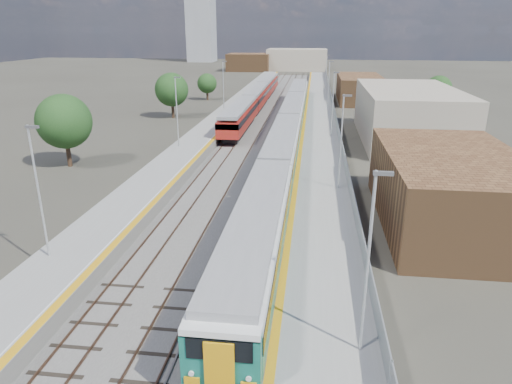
# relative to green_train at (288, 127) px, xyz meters

# --- Properties ---
(ground) EXTENTS (320.00, 320.00, 0.00)m
(ground) POSITION_rel_green_train_xyz_m (-1.50, 10.19, -2.27)
(ground) COLOR #47443A
(ground) RESTS_ON ground
(ballast_bed) EXTENTS (10.50, 155.00, 0.06)m
(ballast_bed) POSITION_rel_green_train_xyz_m (-3.75, 12.69, -2.24)
(ballast_bed) COLOR #565451
(ballast_bed) RESTS_ON ground
(tracks) EXTENTS (8.96, 160.00, 0.17)m
(tracks) POSITION_rel_green_train_xyz_m (-3.15, 14.37, -2.16)
(tracks) COLOR #4C3323
(tracks) RESTS_ON ground
(platform_right) EXTENTS (4.70, 155.00, 8.52)m
(platform_right) POSITION_rel_green_train_xyz_m (3.78, 12.68, -1.74)
(platform_right) COLOR slate
(platform_right) RESTS_ON ground
(platform_left) EXTENTS (4.30, 155.00, 8.52)m
(platform_left) POSITION_rel_green_train_xyz_m (-10.55, 12.68, -1.75)
(platform_left) COLOR slate
(platform_left) RESTS_ON ground
(buildings) EXTENTS (72.00, 185.50, 40.00)m
(buildings) POSITION_rel_green_train_xyz_m (-19.62, 98.79, 8.43)
(buildings) COLOR brown
(buildings) RESTS_ON ground
(green_train) EXTENTS (2.93, 81.53, 3.22)m
(green_train) POSITION_rel_green_train_xyz_m (0.00, 0.00, 0.00)
(green_train) COLOR black
(green_train) RESTS_ON ground
(red_train) EXTENTS (2.81, 57.01, 3.55)m
(red_train) POSITION_rel_green_train_xyz_m (-7.00, 26.42, -0.17)
(red_train) COLOR black
(red_train) RESTS_ON ground
(tree_a) EXTENTS (5.37, 5.37, 7.28)m
(tree_a) POSITION_rel_green_train_xyz_m (-21.53, -11.40, 2.31)
(tree_a) COLOR #382619
(tree_a) RESTS_ON ground
(tree_b) EXTENTS (5.15, 5.15, 6.97)m
(tree_b) POSITION_rel_green_train_xyz_m (-19.06, 16.14, 2.12)
(tree_b) COLOR #382619
(tree_b) RESTS_ON ground
(tree_c) EXTENTS (3.81, 3.81, 5.16)m
(tree_c) POSITION_rel_green_train_xyz_m (-18.03, 35.80, 0.97)
(tree_c) COLOR #382619
(tree_c) RESTS_ON ground
(tree_d) EXTENTS (4.45, 4.45, 6.02)m
(tree_d) POSITION_rel_green_train_xyz_m (23.39, 27.29, 1.52)
(tree_d) COLOR #382619
(tree_d) RESTS_ON ground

